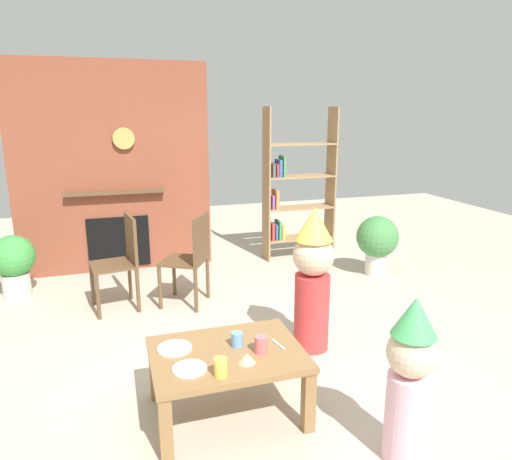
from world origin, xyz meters
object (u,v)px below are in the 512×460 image
at_px(paper_cup_near_left, 237,339).
at_px(dining_chair_middle, 192,254).
at_px(child_with_cone_hat, 410,376).
at_px(potted_plant_tall, 377,240).
at_px(bookshelf, 294,191).
at_px(paper_plate_rear, 190,369).
at_px(coffee_table, 227,362).
at_px(paper_plate_front, 175,348).
at_px(child_in_pink, 313,276).
at_px(birthday_cake_slice, 247,358).
at_px(paper_cup_near_right, 221,367).
at_px(potted_plant_short, 14,262).
at_px(dining_chair_left, 122,257).
at_px(paper_cup_center, 261,344).

distance_m(paper_cup_near_left, dining_chair_middle, 1.72).
bearing_deg(child_with_cone_hat, potted_plant_tall, -79.61).
distance_m(bookshelf, paper_plate_rear, 3.60).
bearing_deg(coffee_table, paper_plate_front, 157.65).
bearing_deg(paper_plate_rear, paper_plate_front, 100.59).
bearing_deg(dining_chair_middle, paper_plate_rear, 109.16).
bearing_deg(child_in_pink, birthday_cake_slice, 9.29).
relative_size(paper_cup_near_right, potted_plant_tall, 0.15).
bearing_deg(coffee_table, paper_cup_near_left, 31.04).
relative_size(paper_plate_front, potted_plant_short, 0.33).
bearing_deg(dining_chair_middle, paper_cup_near_left, 118.83).
bearing_deg(paper_cup_near_right, child_in_pink, 43.09).
height_order(birthday_cake_slice, potted_plant_short, potted_plant_short).
bearing_deg(potted_plant_tall, dining_chair_left, -178.05).
xyz_separation_m(bookshelf, potted_plant_tall, (0.67, -0.92, -0.45)).
bearing_deg(bookshelf, child_in_pink, -108.18).
bearing_deg(dining_chair_middle, birthday_cake_slice, 119.02).
relative_size(paper_cup_center, paper_plate_rear, 0.53).
bearing_deg(child_with_cone_hat, paper_cup_near_right, 14.82).
height_order(bookshelf, paper_cup_near_right, bookshelf).
bearing_deg(potted_plant_tall, paper_plate_front, -143.86).
xyz_separation_m(paper_cup_near_right, paper_plate_rear, (-0.15, 0.11, -0.05)).
bearing_deg(potted_plant_short, potted_plant_tall, -7.31).
xyz_separation_m(paper_cup_near_left, dining_chair_left, (-0.63, 1.85, 0.04)).
distance_m(coffee_table, paper_cup_center, 0.24).
bearing_deg(birthday_cake_slice, paper_plate_rear, 176.01).
xyz_separation_m(bookshelf, paper_cup_near_left, (-1.52, -2.87, -0.39)).
bearing_deg(child_with_cone_hat, dining_chair_left, -22.99).
distance_m(bookshelf, paper_cup_center, 3.32).
relative_size(paper_plate_rear, birthday_cake_slice, 1.97).
relative_size(bookshelf, paper_cup_near_left, 20.90).
bearing_deg(birthday_cake_slice, paper_cup_center, 38.25).
height_order(paper_plate_front, birthday_cake_slice, birthday_cake_slice).
xyz_separation_m(child_with_cone_hat, dining_chair_left, (-1.37, 2.56, 0.01)).
relative_size(bookshelf, paper_cup_near_right, 17.89).
height_order(coffee_table, child_in_pink, child_in_pink).
distance_m(paper_plate_rear, potted_plant_tall, 3.30).
relative_size(child_in_pink, dining_chair_middle, 1.28).
xyz_separation_m(coffee_table, paper_plate_front, (-0.30, 0.12, 0.08)).
distance_m(paper_cup_center, paper_plate_front, 0.53).
xyz_separation_m(paper_cup_center, dining_chair_middle, (-0.10, 1.84, 0.03)).
height_order(paper_cup_near_right, child_in_pink, child_in_pink).
bearing_deg(birthday_cake_slice, paper_cup_near_left, 91.09).
bearing_deg(birthday_cake_slice, child_in_pink, 45.93).
xyz_separation_m(coffee_table, dining_chair_middle, (0.10, 1.77, 0.15)).
bearing_deg(paper_cup_near_left, potted_plant_tall, 41.72).
bearing_deg(paper_cup_center, paper_plate_front, 158.60).
xyz_separation_m(birthday_cake_slice, child_with_cone_hat, (0.74, -0.50, 0.04)).
height_order(bookshelf, birthday_cake_slice, bookshelf).
bearing_deg(birthday_cake_slice, potted_plant_tall, 44.65).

